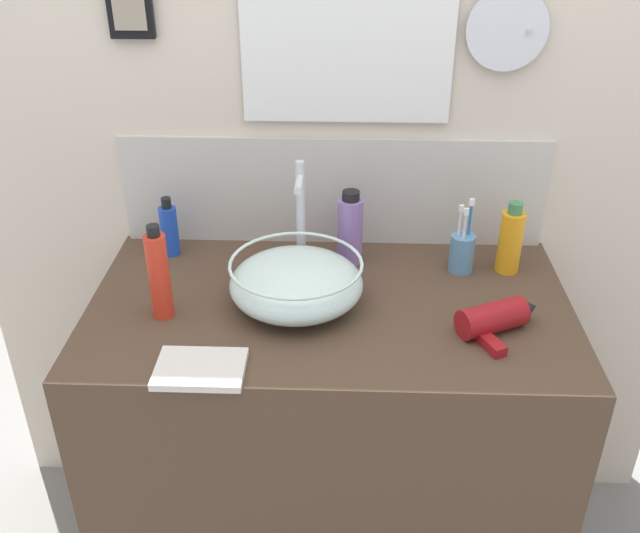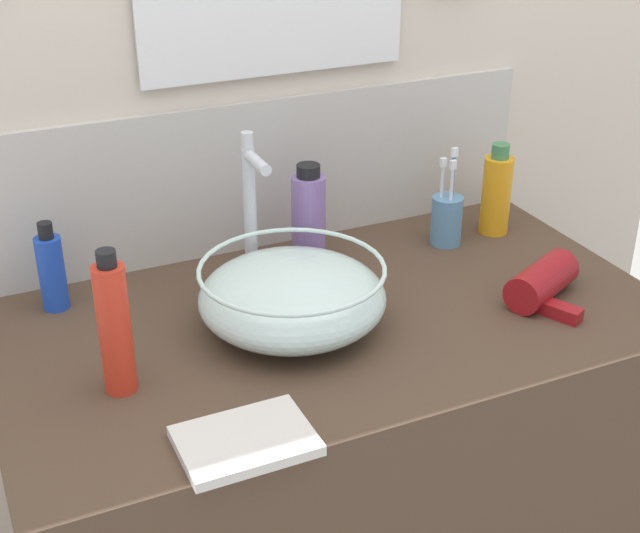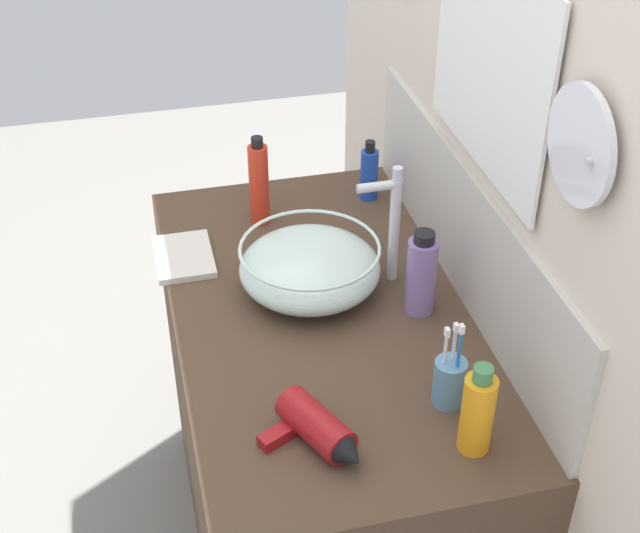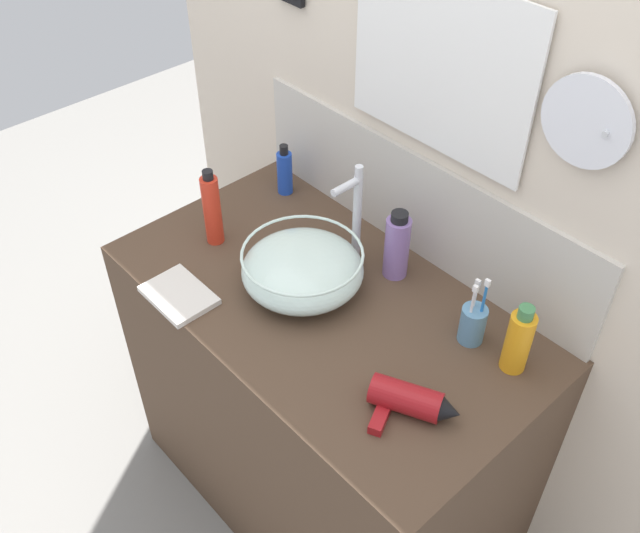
{
  "view_description": "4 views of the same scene",
  "coord_description": "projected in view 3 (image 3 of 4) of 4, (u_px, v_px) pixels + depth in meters",
  "views": [
    {
      "loc": [
        0.03,
        -1.43,
        1.85
      ],
      "look_at": [
        -0.02,
        0.0,
        1.02
      ],
      "focal_mm": 40.0,
      "sensor_mm": 36.0,
      "label": 1
    },
    {
      "loc": [
        -0.58,
        -1.21,
        1.7
      ],
      "look_at": [
        -0.02,
        0.0,
        1.02
      ],
      "focal_mm": 50.0,
      "sensor_mm": 36.0,
      "label": 2
    },
    {
      "loc": [
        1.48,
        -0.36,
        2.13
      ],
      "look_at": [
        -0.02,
        0.0,
        1.02
      ],
      "focal_mm": 50.0,
      "sensor_mm": 36.0,
      "label": 3
    },
    {
      "loc": [
        0.95,
        -0.89,
        2.2
      ],
      "look_at": [
        -0.02,
        0.0,
        1.02
      ],
      "focal_mm": 40.0,
      "sensor_mm": 36.0,
      "label": 4
    }
  ],
  "objects": [
    {
      "name": "hair_drier",
      "position": [
        319.0,
        430.0,
        1.61
      ],
      "size": [
        0.21,
        0.19,
        0.07
      ],
      "color": "maroon",
      "rests_on": "vanity_counter"
    },
    {
      "name": "lotion_bottle",
      "position": [
        477.0,
        412.0,
        1.57
      ],
      "size": [
        0.06,
        0.06,
        0.19
      ],
      "color": "orange",
      "rests_on": "vanity_counter"
    },
    {
      "name": "back_panel",
      "position": [
        492.0,
        139.0,
        1.79
      ],
      "size": [
        2.03,
        0.1,
        2.58
      ],
      "color": "beige",
      "rests_on": "ground"
    },
    {
      "name": "glass_bowl_sink",
      "position": [
        310.0,
        267.0,
        1.97
      ],
      "size": [
        0.31,
        0.31,
        0.12
      ],
      "color": "silver",
      "rests_on": "vanity_counter"
    },
    {
      "name": "faucet",
      "position": [
        391.0,
        219.0,
        1.95
      ],
      "size": [
        0.02,
        0.1,
        0.29
      ],
      "color": "silver",
      "rests_on": "vanity_counter"
    },
    {
      "name": "toothbrush_cup",
      "position": [
        449.0,
        381.0,
        1.68
      ],
      "size": [
        0.06,
        0.06,
        0.2
      ],
      "color": "#598CB2",
      "rests_on": "vanity_counter"
    },
    {
      "name": "hand_towel",
      "position": [
        184.0,
        257.0,
        2.1
      ],
      "size": [
        0.19,
        0.13,
        0.02
      ],
      "primitive_type": "cube",
      "color": "silver",
      "rests_on": "vanity_counter"
    },
    {
      "name": "spray_bottle",
      "position": [
        421.0,
        274.0,
        1.89
      ],
      "size": [
        0.07,
        0.07,
        0.2
      ],
      "color": "#8C6BB2",
      "rests_on": "vanity_counter"
    },
    {
      "name": "shampoo_bottle",
      "position": [
        369.0,
        173.0,
        2.29
      ],
      "size": [
        0.05,
        0.05,
        0.16
      ],
      "color": "blue",
      "rests_on": "vanity_counter"
    },
    {
      "name": "vanity_counter",
      "position": [
        322.0,
        454.0,
        2.21
      ],
      "size": [
        1.15,
        0.65,
        0.92
      ],
      "primitive_type": "cube",
      "color": "#4C3828",
      "rests_on": "ground"
    },
    {
      "name": "soap_dispenser",
      "position": [
        259.0,
        183.0,
        2.17
      ],
      "size": [
        0.05,
        0.05,
        0.23
      ],
      "color": "red",
      "rests_on": "vanity_counter"
    }
  ]
}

